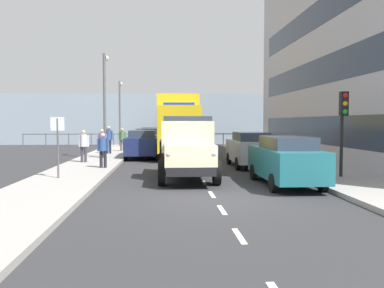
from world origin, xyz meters
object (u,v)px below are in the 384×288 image
at_px(pedestrian_couple_a, 122,138).
at_px(pedestrian_by_lamp, 84,143).
at_px(lorry_cargo_yellow, 177,124).
at_px(car_white_oppositeside_1, 147,139).
at_px(car_maroon_oppositeside_2, 149,137).
at_px(street_sign, 58,137).
at_px(pedestrian_near_railing, 102,141).
at_px(car_silver_kerbside_1, 250,149).
at_px(car_navy_oppositeside_0, 142,144).
at_px(traffic_light_near, 343,115).
at_px(pedestrian_couple_b, 103,148).
at_px(lamp_post_promenade, 105,95).
at_px(pedestrian_in_dark_coat, 109,137).
at_px(car_teal_kerbside_near, 285,160).
at_px(lamp_post_far, 120,107).
at_px(truck_vintage_cream, 187,149).

bearing_deg(pedestrian_couple_a, pedestrian_by_lamp, 81.90).
xyz_separation_m(lorry_cargo_yellow, car_white_oppositeside_1, (2.15, -5.63, -1.18)).
xyz_separation_m(car_white_oppositeside_1, car_maroon_oppositeside_2, (0.00, -5.93, -0.00)).
bearing_deg(car_white_oppositeside_1, car_maroon_oppositeside_2, -90.00).
bearing_deg(car_white_oppositeside_1, street_sign, 80.79).
xyz_separation_m(car_white_oppositeside_1, pedestrian_near_railing, (2.27, 7.40, 0.22)).
height_order(car_maroon_oppositeside_2, pedestrian_near_railing, pedestrian_near_railing).
relative_size(car_silver_kerbside_1, car_white_oppositeside_1, 0.91).
xyz_separation_m(car_white_oppositeside_1, street_sign, (2.60, 16.01, 0.79)).
relative_size(car_navy_oppositeside_0, traffic_light_near, 1.34).
xyz_separation_m(pedestrian_couple_b, lamp_post_promenade, (0.74, -6.03, 2.75)).
bearing_deg(pedestrian_near_railing, lorry_cargo_yellow, -158.22).
distance_m(pedestrian_couple_b, lamp_post_promenade, 6.66).
relative_size(lorry_cargo_yellow, car_white_oppositeside_1, 1.79).
height_order(pedestrian_by_lamp, pedestrian_in_dark_coat, pedestrian_in_dark_coat).
bearing_deg(car_navy_oppositeside_0, pedestrian_near_railing, 24.05).
bearing_deg(car_white_oppositeside_1, pedestrian_near_railing, 72.97).
bearing_deg(pedestrian_couple_b, pedestrian_in_dark_coat, -84.16).
xyz_separation_m(car_maroon_oppositeside_2, pedestrian_couple_b, (1.44, 18.62, 0.17)).
bearing_deg(traffic_light_near, pedestrian_in_dark_coat, -49.72).
height_order(car_maroon_oppositeside_2, pedestrian_couple_a, pedestrian_couple_a).
bearing_deg(car_white_oppositeside_1, car_silver_kerbside_1, 115.63).
bearing_deg(pedestrian_couple_a, pedestrian_in_dark_coat, 75.02).
bearing_deg(car_navy_oppositeside_0, pedestrian_in_dark_coat, -42.68).
bearing_deg(car_teal_kerbside_near, lamp_post_promenade, -54.40).
height_order(car_navy_oppositeside_0, lamp_post_far, lamp_post_far).
xyz_separation_m(pedestrian_near_railing, pedestrian_couple_a, (-0.60, -5.53, -0.02)).
distance_m(car_teal_kerbside_near, pedestrian_by_lamp, 11.17).
relative_size(pedestrian_by_lamp, traffic_light_near, 0.52).
height_order(car_maroon_oppositeside_2, traffic_light_near, traffic_light_near).
height_order(lorry_cargo_yellow, pedestrian_by_lamp, lorry_cargo_yellow).
bearing_deg(car_silver_kerbside_1, street_sign, 28.91).
bearing_deg(car_maroon_oppositeside_2, truck_vintage_cream, 95.73).
relative_size(truck_vintage_cream, car_maroon_oppositeside_2, 1.38).
height_order(truck_vintage_cream, pedestrian_near_railing, truck_vintage_cream).
bearing_deg(car_teal_kerbside_near, pedestrian_in_dark_coat, -59.26).
height_order(car_white_oppositeside_1, traffic_light_near, traffic_light_near).
height_order(car_silver_kerbside_1, pedestrian_near_railing, pedestrian_near_railing).
xyz_separation_m(car_maroon_oppositeside_2, lamp_post_far, (2.48, 1.37, 2.64)).
height_order(car_maroon_oppositeside_2, lamp_post_promenade, lamp_post_promenade).
xyz_separation_m(car_teal_kerbside_near, pedestrian_in_dark_coat, (7.83, -13.17, 0.32)).
bearing_deg(street_sign, lamp_post_far, -90.31).
xyz_separation_m(car_silver_kerbside_1, lamp_post_promenade, (7.71, -4.85, 2.91)).
height_order(pedestrian_near_railing, traffic_light_near, traffic_light_near).
height_order(truck_vintage_cream, lamp_post_far, lamp_post_far).
height_order(car_navy_oppositeside_0, pedestrian_couple_b, car_navy_oppositeside_0).
bearing_deg(pedestrian_in_dark_coat, car_silver_kerbside_1, 137.17).
xyz_separation_m(car_teal_kerbside_near, car_navy_oppositeside_0, (5.53, -11.04, 0.00)).
bearing_deg(car_silver_kerbside_1, lamp_post_far, -63.53).
distance_m(car_white_oppositeside_1, pedestrian_couple_b, 12.78).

